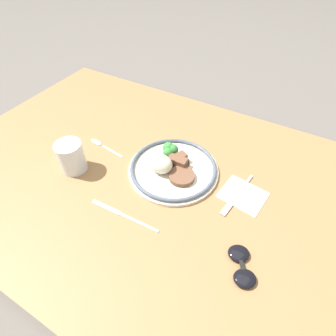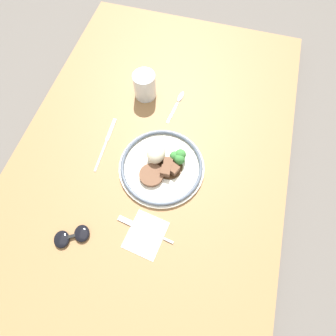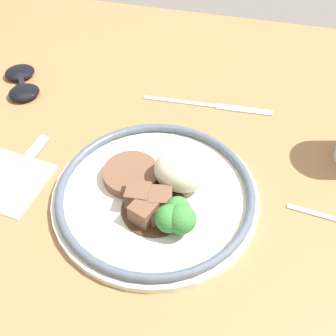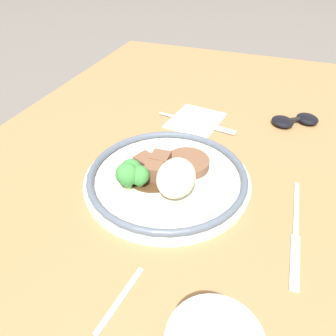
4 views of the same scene
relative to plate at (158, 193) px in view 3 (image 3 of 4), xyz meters
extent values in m
plane|color=#5B5651|center=(0.01, 0.05, -0.05)|extent=(8.00, 8.00, 0.00)
cube|color=olive|center=(0.01, 0.05, -0.03)|extent=(1.47, 0.92, 0.03)
cube|color=white|center=(-0.23, -0.01, -0.02)|extent=(0.14, 0.12, 0.00)
cylinder|color=silver|center=(0.00, 0.00, -0.01)|extent=(0.28, 0.28, 0.01)
torus|color=#4C5666|center=(0.00, 0.00, 0.00)|extent=(0.27, 0.27, 0.01)
ellipsoid|color=beige|center=(0.03, 0.03, 0.02)|extent=(0.07, 0.06, 0.06)
cylinder|color=brown|center=(-0.04, 0.02, 0.00)|extent=(0.08, 0.08, 0.02)
cylinder|color=#472D19|center=(0.00, -0.02, 0.00)|extent=(0.09, 0.09, 0.00)
cube|color=brown|center=(0.00, -0.02, 0.01)|extent=(0.04, 0.04, 0.03)
cube|color=brown|center=(-0.01, -0.04, 0.01)|extent=(0.04, 0.04, 0.03)
cube|color=brown|center=(0.01, -0.04, 0.00)|extent=(0.03, 0.03, 0.02)
cube|color=brown|center=(0.00, -0.02, 0.00)|extent=(0.03, 0.03, 0.02)
cube|color=brown|center=(-0.02, -0.02, 0.01)|extent=(0.03, 0.03, 0.03)
cube|color=brown|center=(0.00, -0.03, 0.00)|extent=(0.02, 0.02, 0.02)
cylinder|color=#669E51|center=(0.04, -0.05, 0.00)|extent=(0.01, 0.01, 0.01)
sphere|color=#387F38|center=(0.04, -0.05, 0.02)|extent=(0.04, 0.04, 0.04)
cylinder|color=#669E51|center=(0.03, -0.05, 0.00)|extent=(0.01, 0.01, 0.01)
sphere|color=#387F38|center=(0.03, -0.05, 0.02)|extent=(0.04, 0.04, 0.04)
cylinder|color=#669E51|center=(0.03, -0.03, 0.00)|extent=(0.01, 0.01, 0.01)
sphere|color=#387F38|center=(0.03, -0.03, 0.02)|extent=(0.03, 0.03, 0.03)
cube|color=silver|center=(-0.21, 0.04, -0.01)|extent=(0.03, 0.07, 0.00)
cube|color=silver|center=(-0.01, 0.21, -0.02)|extent=(0.13, 0.01, 0.00)
cube|color=silver|center=(0.09, 0.22, -0.02)|extent=(0.09, 0.02, 0.00)
cube|color=silver|center=(0.22, 0.02, -0.02)|extent=(0.10, 0.02, 0.00)
ellipsoid|color=black|center=(-0.28, 0.17, -0.01)|extent=(0.07, 0.07, 0.02)
ellipsoid|color=black|center=(-0.31, 0.22, -0.01)|extent=(0.07, 0.07, 0.02)
cube|color=black|center=(-0.29, 0.20, -0.01)|extent=(0.02, 0.02, 0.00)
camera|label=1|loc=(-0.27, 0.51, 0.59)|focal=28.00mm
camera|label=2|loc=(-0.34, -0.12, 0.78)|focal=28.00mm
camera|label=3|loc=(0.10, -0.39, 0.49)|focal=50.00mm
camera|label=4|loc=(0.40, 0.15, 0.35)|focal=35.00mm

